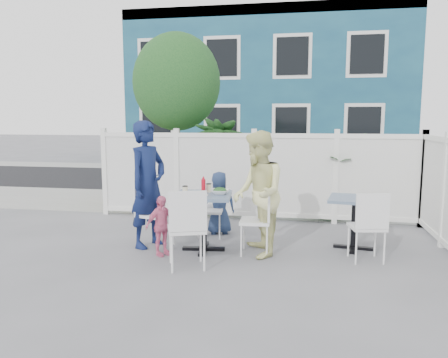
% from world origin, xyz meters
% --- Properties ---
extents(ground, '(80.00, 80.00, 0.00)m').
position_xyz_m(ground, '(0.00, 0.00, 0.00)').
color(ground, slate).
extents(near_sidewalk, '(24.00, 2.60, 0.01)m').
position_xyz_m(near_sidewalk, '(0.00, 3.80, 0.01)').
color(near_sidewalk, gray).
rests_on(near_sidewalk, ground).
extents(street, '(24.00, 5.00, 0.01)m').
position_xyz_m(street, '(0.00, 7.50, 0.00)').
color(street, black).
rests_on(street, ground).
extents(far_sidewalk, '(24.00, 1.60, 0.01)m').
position_xyz_m(far_sidewalk, '(0.00, 10.60, 0.01)').
color(far_sidewalk, gray).
rests_on(far_sidewalk, ground).
extents(building, '(11.00, 6.00, 6.00)m').
position_xyz_m(building, '(-0.50, 14.00, 3.00)').
color(building, navy).
rests_on(building, ground).
extents(fence_back, '(5.86, 0.08, 1.60)m').
position_xyz_m(fence_back, '(0.10, 2.40, 0.78)').
color(fence_back, white).
rests_on(fence_back, ground).
extents(tree, '(1.80, 1.62, 3.59)m').
position_xyz_m(tree, '(-1.60, 3.30, 2.59)').
color(tree, '#382316').
rests_on(tree, ground).
extents(utility_cabinet, '(0.71, 0.53, 1.25)m').
position_xyz_m(utility_cabinet, '(-2.56, 4.00, 0.62)').
color(utility_cabinet, yellow).
rests_on(utility_cabinet, ground).
extents(potted_shrub_a, '(1.14, 1.14, 1.87)m').
position_xyz_m(potted_shrub_a, '(-0.63, 3.10, 0.93)').
color(potted_shrub_a, '#113A19').
rests_on(potted_shrub_a, ground).
extents(potted_shrub_b, '(1.66, 1.78, 1.59)m').
position_xyz_m(potted_shrub_b, '(1.45, 3.00, 0.80)').
color(potted_shrub_b, '#113A19').
rests_on(potted_shrub_b, ground).
extents(main_table, '(0.85, 0.85, 0.81)m').
position_xyz_m(main_table, '(-0.39, 0.43, 0.63)').
color(main_table, '#3E5478').
rests_on(main_table, ground).
extents(spare_table, '(0.80, 0.80, 0.75)m').
position_xyz_m(spare_table, '(1.72, 0.88, 0.58)').
color(spare_table, '#3E5478').
rests_on(spare_table, ground).
extents(chair_left, '(0.55, 0.56, 0.99)m').
position_xyz_m(chair_left, '(-1.20, 0.51, 0.58)').
color(chair_left, white).
rests_on(chair_left, ground).
extents(chair_right, '(0.43, 0.44, 0.94)m').
position_xyz_m(chair_right, '(0.43, 0.42, 0.55)').
color(chair_right, white).
rests_on(chair_right, ground).
extents(chair_back, '(0.42, 0.41, 0.86)m').
position_xyz_m(chair_back, '(-0.46, 1.22, 0.50)').
color(chair_back, white).
rests_on(chair_back, ground).
extents(chair_near, '(0.58, 0.57, 1.01)m').
position_xyz_m(chair_near, '(-0.40, -0.39, 0.59)').
color(chair_near, white).
rests_on(chair_near, ground).
extents(chair_spare, '(0.49, 0.48, 0.93)m').
position_xyz_m(chair_spare, '(1.84, 0.30, 0.54)').
color(chair_spare, white).
rests_on(chair_spare, ground).
extents(man, '(0.65, 0.78, 1.84)m').
position_xyz_m(man, '(-1.23, 0.51, 0.92)').
color(man, '#101B46').
rests_on(man, ground).
extents(woman, '(0.85, 0.98, 1.71)m').
position_xyz_m(woman, '(0.39, 0.35, 0.85)').
color(woman, '#E2E254').
rests_on(woman, ground).
extents(boy, '(0.57, 0.45, 1.02)m').
position_xyz_m(boy, '(-0.34, 1.36, 0.51)').
color(boy, navy).
rests_on(boy, ground).
extents(toddler, '(0.46, 0.51, 0.83)m').
position_xyz_m(toddler, '(-0.91, 0.11, 0.41)').
color(toddler, pink).
rests_on(toddler, ground).
extents(plate_main, '(0.24, 0.24, 0.01)m').
position_xyz_m(plate_main, '(-0.41, 0.29, 0.82)').
color(plate_main, white).
rests_on(plate_main, main_table).
extents(plate_side, '(0.22, 0.22, 0.01)m').
position_xyz_m(plate_side, '(-0.57, 0.51, 0.82)').
color(plate_side, white).
rests_on(plate_side, main_table).
extents(salad_bowl, '(0.26, 0.26, 0.06)m').
position_xyz_m(salad_bowl, '(-0.16, 0.47, 0.84)').
color(salad_bowl, white).
rests_on(salad_bowl, main_table).
extents(coffee_cup_a, '(0.07, 0.07, 0.11)m').
position_xyz_m(coffee_cup_a, '(-0.63, 0.36, 0.87)').
color(coffee_cup_a, beige).
rests_on(coffee_cup_a, main_table).
extents(coffee_cup_b, '(0.08, 0.08, 0.11)m').
position_xyz_m(coffee_cup_b, '(-0.35, 0.62, 0.87)').
color(coffee_cup_b, beige).
rests_on(coffee_cup_b, main_table).
extents(ketchup_bottle, '(0.06, 0.06, 0.20)m').
position_xyz_m(ketchup_bottle, '(-0.40, 0.51, 0.91)').
color(ketchup_bottle, '#AC0C1D').
rests_on(ketchup_bottle, main_table).
extents(salt_shaker, '(0.03, 0.03, 0.07)m').
position_xyz_m(salt_shaker, '(-0.46, 0.67, 0.85)').
color(salt_shaker, white).
rests_on(salt_shaker, main_table).
extents(pepper_shaker, '(0.03, 0.03, 0.07)m').
position_xyz_m(pepper_shaker, '(-0.46, 0.68, 0.85)').
color(pepper_shaker, black).
rests_on(pepper_shaker, main_table).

